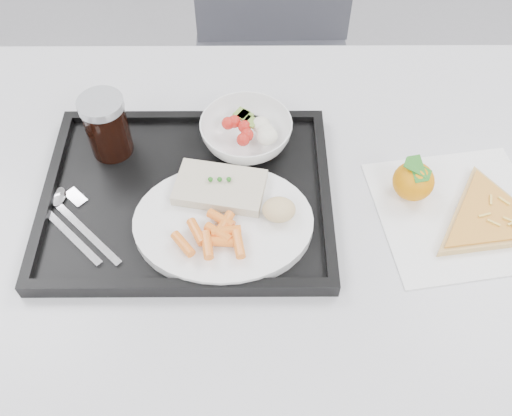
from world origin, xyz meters
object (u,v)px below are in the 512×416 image
Objects in this scene: pizza_slice at (490,218)px; chair at (274,42)px; salad_bowl at (246,133)px; tangerine at (413,181)px; table at (267,228)px; tray at (188,196)px; cola_glass at (107,125)px; dinner_plate at (223,223)px.

chair is at bearing 113.00° from pizza_slice.
tangerine is at bearing -21.42° from salad_bowl.
table is at bearing -73.63° from salad_bowl.
tray is 5.79× the size of tangerine.
tray is at bearing -130.09° from salad_bowl.
salad_bowl is at bearing 3.57° from cola_glass.
cola_glass is at bearing -116.14° from chair.
table is 0.25m from tangerine.
tangerine reaches higher than table.
dinner_plate is 3.48× the size of tangerine.
table is 0.31m from cola_glass.
dinner_plate reaches higher than tray.
chair is 0.71m from cola_glass.
tray is 0.47m from pizza_slice.
table is at bearing 37.93° from dinner_plate.
cola_glass is (-0.13, 0.10, 0.06)m from tray.
dinner_plate is 0.18m from salad_bowl.
tangerine reaches higher than pizza_slice.
pizza_slice is (0.31, -0.73, 0.22)m from chair.
pizza_slice is (0.38, -0.16, -0.03)m from salad_bowl.
table is at bearing -4.23° from tray.
table is 0.15m from tray.
pizza_slice is (0.47, -0.05, 0.00)m from tray.
chair is 3.44× the size of dinner_plate.
salad_bowl is at bearing 106.37° from table.
chair reaches higher than salad_bowl.
chair is at bearing 82.47° from dinner_plate.
chair is 0.74m from tray.
table is 4.44× the size of dinner_plate.
tangerine is (0.35, 0.01, 0.03)m from tray.
salad_bowl is 0.28m from tangerine.
table is 0.16m from salad_bowl.
dinner_plate is at bearing -166.56° from tangerine.
tray is 0.17m from cola_glass.
tangerine is at bearing 154.48° from pizza_slice.
dinner_plate is 0.41m from pizza_slice.
dinner_plate is 0.25m from cola_glass.
dinner_plate is (-0.07, -0.05, 0.09)m from table.
tangerine is at bearing -73.83° from chair.
chair is 0.79m from dinner_plate.
tangerine is (0.26, -0.10, -0.00)m from salad_bowl.
table is at bearing -22.27° from cola_glass.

